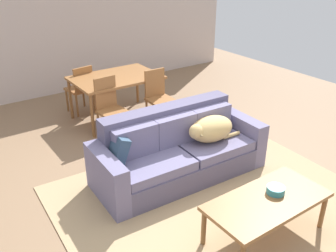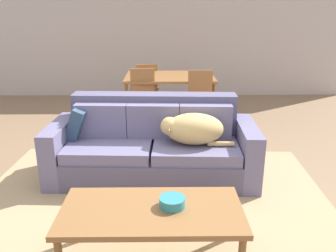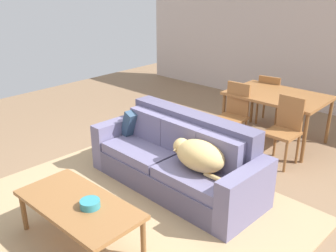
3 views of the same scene
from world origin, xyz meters
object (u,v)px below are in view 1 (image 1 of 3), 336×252
object	(u,v)px
bowl_on_coffee_table	(276,190)
dining_chair_far_left	(81,87)
dog_on_left_cushion	(210,129)
dining_table	(116,80)
throw_pillow_by_left_arm	(117,149)
coffee_table	(267,203)
dining_chair_near_left	(110,106)
dining_chair_near_right	(158,95)
couch	(177,151)

from	to	relation	value
bowl_on_coffee_table	dining_chair_far_left	xyz separation A→B (m)	(-0.37, 4.02, -0.01)
dog_on_left_cushion	dining_table	xyz separation A→B (m)	(-0.20, 2.18, 0.09)
throw_pillow_by_left_arm	dining_chair_far_left	size ratio (longest dim) A/B	0.42
coffee_table	dining_chair_near_left	bearing A→B (deg)	94.32
bowl_on_coffee_table	dining_chair_near_right	bearing A→B (deg)	80.40
coffee_table	dining_table	size ratio (longest dim) A/B	0.90
couch	coffee_table	world-z (taller)	couch
dining_table	dining_chair_near_left	bearing A→B (deg)	-126.56
bowl_on_coffee_table	dining_chair_near_right	xyz separation A→B (m)	(0.48, 2.85, 0.02)
dog_on_left_cushion	dining_chair_near_left	distance (m)	1.74
dog_on_left_cushion	coffee_table	distance (m)	1.37
bowl_on_coffee_table	dining_chair_near_left	bearing A→B (deg)	97.18
throw_pillow_by_left_arm	dining_table	distance (m)	2.21
dining_table	dining_chair_near_left	xyz separation A→B (m)	(-0.41, -0.55, -0.18)
dog_on_left_cushion	throw_pillow_by_left_arm	bearing A→B (deg)	172.01
dining_chair_near_left	bowl_on_coffee_table	bearing A→B (deg)	-87.42
dog_on_left_cushion	throw_pillow_by_left_arm	distance (m)	1.25
couch	dining_chair_near_right	distance (m)	1.58
couch	dining_chair_near_right	xyz separation A→B (m)	(0.66, 1.43, 0.17)
bowl_on_coffee_table	dining_table	distance (m)	3.46
coffee_table	couch	bearing A→B (deg)	91.19
coffee_table	dining_chair_near_right	distance (m)	2.95
dog_on_left_cushion	dining_chair_far_left	size ratio (longest dim) A/B	0.88
bowl_on_coffee_table	dining_table	bearing A→B (deg)	89.37
couch	dining_table	size ratio (longest dim) A/B	1.58
coffee_table	dining_chair_near_left	size ratio (longest dim) A/B	1.35
dog_on_left_cushion	coffee_table	size ratio (longest dim) A/B	0.60
dining_chair_far_left	dining_chair_near_left	bearing A→B (deg)	81.55
dining_chair_near_right	dining_table	bearing A→B (deg)	127.69
dining_chair_near_right	dining_chair_far_left	xyz separation A→B (m)	(-0.85, 1.17, -0.03)
dining_chair_near_left	couch	bearing A→B (deg)	-87.26
dining_table	dining_chair_near_left	world-z (taller)	dining_chair_near_left
dog_on_left_cushion	throw_pillow_by_left_arm	world-z (taller)	throw_pillow_by_left_arm
throw_pillow_by_left_arm	dining_chair_near_left	bearing A→B (deg)	66.21
throw_pillow_by_left_arm	bowl_on_coffee_table	distance (m)	1.80
dog_on_left_cushion	dining_table	bearing A→B (deg)	97.71
dining_chair_near_right	dining_chair_near_left	bearing A→B (deg)	177.43
couch	dining_chair_far_left	bearing A→B (deg)	96.68
dog_on_left_cushion	coffee_table	bearing A→B (deg)	-103.81
dining_chair_near_left	dining_chair_near_right	distance (m)	0.85
couch	bowl_on_coffee_table	world-z (taller)	couch
dining_chair_near_left	dining_chair_far_left	bearing A→B (deg)	85.30
dining_table	coffee_table	bearing A→B (deg)	-93.00
coffee_table	dining_chair_near_left	world-z (taller)	dining_chair_near_left
couch	coffee_table	size ratio (longest dim) A/B	1.76
coffee_table	dining_chair_near_right	size ratio (longest dim) A/B	1.38
couch	throw_pillow_by_left_arm	size ratio (longest dim) A/B	6.21
throw_pillow_by_left_arm	dining_chair_far_left	xyz separation A→B (m)	(0.62, 2.52, -0.11)
coffee_table	dining_chair_far_left	distance (m)	4.06
bowl_on_coffee_table	coffee_table	bearing A→B (deg)	-167.89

